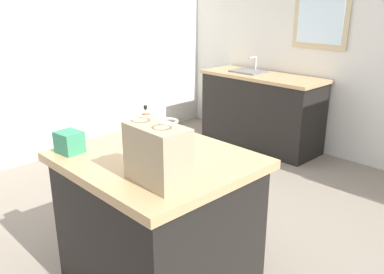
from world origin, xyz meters
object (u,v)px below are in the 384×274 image
at_px(kitchen_island, 158,221).
at_px(bottle, 146,122).
at_px(shopping_bag, 157,154).
at_px(small_box, 69,142).

relative_size(kitchen_island, bottle, 5.26).
relative_size(shopping_bag, small_box, 2.34).
xyz_separation_m(kitchen_island, small_box, (-0.42, -0.34, 0.51)).
bearing_deg(shopping_bag, small_box, -170.67).
distance_m(kitchen_island, shopping_bag, 0.70).
xyz_separation_m(shopping_bag, bottle, (-0.64, 0.43, -0.06)).
distance_m(shopping_bag, small_box, 0.72).
xyz_separation_m(small_box, bottle, (0.06, 0.54, 0.03)).
bearing_deg(bottle, shopping_bag, -33.41).
height_order(kitchen_island, small_box, small_box).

